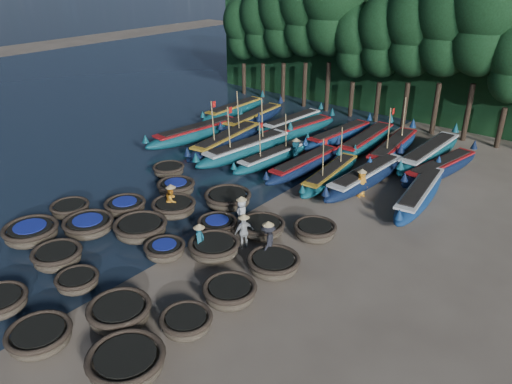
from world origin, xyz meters
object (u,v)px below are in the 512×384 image
Objects in this scene: fisherman_1 at (200,239)px; long_boat_11 at (292,122)px; coracle_11 at (89,226)px; long_boat_15 at (393,148)px; fisherman_5 at (296,151)px; coracle_24 at (315,231)px; fisherman_6 at (361,182)px; coracle_19 at (273,264)px; long_boat_7 at (366,177)px; long_boat_12 at (298,129)px; long_boat_3 at (247,149)px; coracle_18 at (214,248)px; long_boat_4 at (273,157)px; coracle_17 at (217,225)px; fisherman_4 at (244,231)px; long_boat_13 at (339,135)px; long_boat_10 at (253,119)px; coracle_15 at (125,207)px; fisherman_2 at (172,199)px; coracle_9 at (186,322)px; coracle_13 at (165,250)px; long_boat_6 at (331,174)px; coracle_6 at (57,257)px; coracle_23 at (262,227)px; long_boat_9 at (235,110)px; coracle_14 at (230,292)px; coracle_21 at (176,188)px; coracle_5 at (31,233)px; long_boat_1 at (197,132)px; long_boat_16 at (429,153)px; coracle_3 at (40,337)px; fisherman_0 at (242,212)px; long_boat_5 at (305,164)px; long_boat_14 at (367,141)px; coracle_16 at (174,208)px; coracle_2 at (0,302)px; coracle_4 at (126,362)px; coracle_12 at (141,228)px; coracle_22 at (228,199)px; fisherman_3 at (268,241)px; coracle_7 at (77,281)px.

long_boat_11 is at bearing 5.66° from fisherman_1.
long_boat_15 reaches higher than coracle_11.
fisherman_1 is 11.72m from fisherman_5.
coracle_24 is 5.48m from fisherman_6.
long_boat_7 reaches higher than coracle_19.
long_boat_12 reaches higher than coracle_24.
coracle_18 is at bearing -50.46° from long_boat_3.
long_boat_4 reaches higher than coracle_24.
fisherman_4 reaches higher than coracle_17.
long_boat_7 is 7.30m from long_boat_13.
long_boat_10 is at bearing 124.63° from coracle_18.
coracle_15 is 1.45× the size of fisherman_6.
fisherman_2 is at bearing -69.79° from fisherman_4.
long_boat_11 is (-1.20, 6.68, -0.08)m from long_boat_3.
long_boat_7 is 1.00× the size of long_boat_10.
coracle_13 reaches higher than coracle_9.
long_boat_6 is 0.91× the size of long_boat_12.
coracle_6 is 9.11m from coracle_23.
long_boat_9 is 3.00m from long_boat_10.
coracle_6 is 0.92× the size of coracle_14.
long_boat_13 is at bearing -1.71° from long_boat_11.
long_boat_11 is at bearing 113.10° from coracle_17.
coracle_21 is 0.26× the size of long_boat_10.
long_boat_7 is 11.44m from fisherman_1.
coracle_5 is 1.50× the size of fisherman_2.
coracle_19 is at bearing -27.24° from long_boat_1.
coracle_13 is (4.37, 0.93, -0.04)m from coracle_11.
fisherman_1 is at bearing -100.66° from long_boat_16.
coracle_3 is 9.29m from fisherman_4.
coracle_15 is at bearing 97.07° from coracle_11.
long_boat_3 reaches higher than coracle_18.
long_boat_15 reaches higher than fisherman_0.
long_boat_5 is 1.41m from fisherman_5.
coracle_15 is 0.29× the size of long_boat_14.
long_boat_10 is at bearing 132.38° from coracle_19.
fisherman_6 is at bearing -18.98° from long_boat_6.
coracle_16 reaches higher than coracle_19.
coracle_2 is 1.00× the size of coracle_4.
coracle_13 is (2.22, -0.45, -0.06)m from coracle_12.
long_boat_15 reaches higher than long_boat_10.
long_boat_12 reaches higher than coracle_22.
fisherman_3 is at bearing -1.06° from coracle_16.
long_boat_11 is 18.48m from fisherman_1.
long_boat_14 is at bearing 76.12° from coracle_11.
coracle_16 is (-6.85, 5.58, 0.05)m from coracle_9.
coracle_12 is at bearing -111.98° from long_boat_7.
long_boat_11 is (-3.18, 21.41, 0.04)m from coracle_6.
long_boat_4 reaches higher than fisherman_1.
coracle_7 is 0.28× the size of long_boat_4.
coracle_16 is 0.27× the size of long_boat_10.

